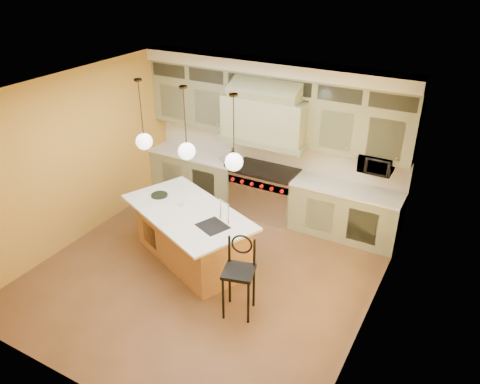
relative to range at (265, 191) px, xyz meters
The scene contains 18 objects.
floor 2.20m from the range, 90.00° to the right, with size 5.00×5.00×0.00m, color brown.
ceiling 3.23m from the range, 90.00° to the right, with size 5.00×5.00×0.00m, color white.
wall_back 1.03m from the range, 90.00° to the left, with size 5.00×5.00×0.00m, color gold.
wall_front 4.74m from the range, 90.00° to the right, with size 5.00×5.00×0.00m, color gold.
wall_left 3.43m from the range, 139.39° to the right, with size 5.00×5.00×0.00m, color gold.
wall_right 3.43m from the range, 40.61° to the right, with size 5.00×5.00×0.00m, color gold.
back_cabinetry 0.95m from the range, 90.00° to the left, with size 5.00×0.77×2.90m.
range is the anchor object (origin of this frame).
kitchen_island 1.93m from the range, 101.86° to the right, with size 2.53×1.98×1.35m.
counter_stool 2.77m from the range, 71.16° to the right, with size 0.51×0.51×1.18m.
microwave 2.18m from the range, ahead, with size 0.54×0.37×0.30m, color black.
oil_bottle_a 0.92m from the range, behind, with size 0.11×0.11×0.29m, color #153314.
oil_bottle_b 0.92m from the range, 162.65° to the right, with size 0.09×0.09×0.20m, color black.
fruit_bowl 0.99m from the range, behind, with size 0.26×0.26×0.06m, color beige.
cup 1.99m from the range, 107.86° to the right, with size 0.09×0.09×0.08m, color white.
pendant_left 2.67m from the range, 122.53° to the right, with size 0.26×0.26×1.11m.
pendant_center 2.42m from the range, 102.00° to the right, with size 0.26×0.26×1.11m.
pendant_right 2.42m from the range, 78.00° to the right, with size 0.26×0.26×1.11m.
Camera 1 is at (3.37, -4.94, 4.60)m, focal length 35.00 mm.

